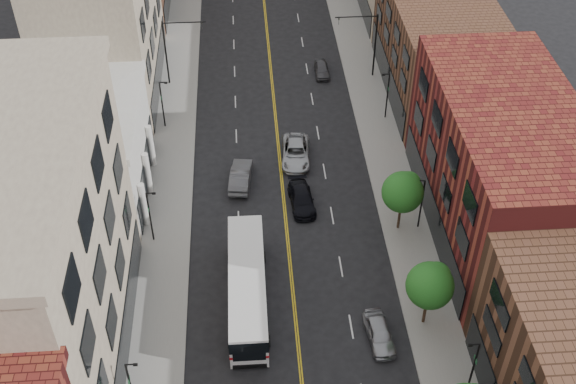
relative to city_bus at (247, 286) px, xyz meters
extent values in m
cube|color=gray|center=(-6.55, 18.13, -1.77)|extent=(4.00, 110.00, 0.15)
cube|color=gray|center=(13.45, 18.13, -1.77)|extent=(4.00, 110.00, 0.15)
cube|color=gray|center=(-13.55, -3.87, 7.15)|extent=(10.00, 22.00, 18.00)
cube|color=silver|center=(-13.55, 14.13, 2.15)|extent=(10.00, 14.00, 8.00)
cube|color=gray|center=(-13.55, 31.13, 7.15)|extent=(10.00, 20.00, 18.00)
cube|color=maroon|center=(20.45, 7.13, 4.15)|extent=(10.00, 22.00, 12.00)
cube|color=brown|center=(20.45, 28.13, 3.15)|extent=(10.00, 20.00, 10.00)
cylinder|color=black|center=(12.75, -2.87, -0.45)|extent=(0.22, 0.22, 2.50)
sphere|color=#1A5D1A|center=(12.75, -2.87, 2.20)|extent=(3.40, 3.40, 3.40)
sphere|color=#1A5D1A|center=(13.25, -2.47, 2.71)|extent=(2.04, 2.04, 2.04)
cylinder|color=black|center=(12.75, 7.13, -0.45)|extent=(0.22, 0.22, 2.50)
sphere|color=#1A5D1A|center=(12.75, 7.13, 2.20)|extent=(3.40, 3.40, 3.40)
sphere|color=#1A5D1A|center=(13.25, 7.53, 2.71)|extent=(2.04, 2.04, 2.04)
cylinder|color=black|center=(-7.20, -8.87, 3.30)|extent=(0.70, 0.10, 0.10)
cube|color=black|center=(-6.95, -8.87, 3.25)|extent=(0.28, 0.14, 0.14)
cube|color=#19592D|center=(-7.55, -8.87, 1.70)|extent=(0.04, 0.55, 0.35)
cylinder|color=black|center=(-7.55, 7.13, 0.80)|extent=(0.14, 0.14, 5.00)
cylinder|color=black|center=(-7.20, 7.13, 3.30)|extent=(0.70, 0.10, 0.10)
cube|color=black|center=(-6.95, 7.13, 3.25)|extent=(0.28, 0.14, 0.14)
cube|color=#19592D|center=(-7.55, 7.13, 1.70)|extent=(0.04, 0.55, 0.35)
cylinder|color=black|center=(-7.55, 23.13, 0.80)|extent=(0.14, 0.14, 5.00)
cylinder|color=black|center=(-7.20, 23.13, 3.30)|extent=(0.70, 0.10, 0.10)
cube|color=black|center=(-6.95, 23.13, 3.25)|extent=(0.28, 0.14, 0.14)
cube|color=#19592D|center=(-7.55, 23.13, 1.70)|extent=(0.04, 0.55, 0.35)
cylinder|color=black|center=(14.45, -8.87, 0.80)|extent=(0.14, 0.14, 5.00)
cylinder|color=black|center=(14.10, -8.87, 3.30)|extent=(0.70, 0.10, 0.10)
cube|color=black|center=(13.85, -8.87, 3.25)|extent=(0.28, 0.14, 0.14)
cube|color=#19592D|center=(14.45, -8.87, 1.70)|extent=(0.04, 0.55, 0.35)
cylinder|color=black|center=(14.45, 7.13, 0.80)|extent=(0.14, 0.14, 5.00)
cylinder|color=black|center=(14.10, 7.13, 3.30)|extent=(0.70, 0.10, 0.10)
cube|color=black|center=(13.85, 7.13, 3.25)|extent=(0.28, 0.14, 0.14)
cube|color=#19592D|center=(14.45, 7.13, 1.70)|extent=(0.04, 0.55, 0.35)
cylinder|color=black|center=(14.45, 23.13, 0.80)|extent=(0.14, 0.14, 5.00)
cylinder|color=black|center=(14.10, 23.13, 3.30)|extent=(0.70, 0.10, 0.10)
cube|color=black|center=(13.85, 23.13, 3.25)|extent=(0.28, 0.14, 0.14)
cube|color=#19592D|center=(14.45, 23.13, 1.70)|extent=(0.04, 0.55, 0.35)
cylinder|color=black|center=(-7.55, 31.13, 1.90)|extent=(0.18, 0.18, 7.20)
cylinder|color=black|center=(-5.35, 31.13, 5.30)|extent=(4.40, 0.12, 0.12)
imported|color=black|center=(-3.55, 31.13, 4.90)|extent=(0.15, 0.18, 0.90)
cylinder|color=black|center=(14.45, 31.13, 1.90)|extent=(0.18, 0.18, 7.20)
cylinder|color=black|center=(12.25, 31.13, 5.30)|extent=(4.40, 0.12, 0.12)
imported|color=black|center=(10.45, 31.13, 4.90)|extent=(0.15, 0.18, 0.90)
cube|color=white|center=(0.00, 0.01, -0.16)|extent=(2.72, 12.30, 2.97)
cube|color=black|center=(0.00, 0.01, 0.56)|extent=(2.76, 12.34, 1.08)
cube|color=#AD0C13|center=(0.00, 0.01, -0.46)|extent=(2.76, 12.34, 0.23)
cube|color=black|center=(-0.03, -6.15, 0.10)|extent=(2.25, 0.07, 1.64)
cylinder|color=black|center=(-1.37, -4.08, -1.35)|extent=(0.29, 0.98, 0.98)
cylinder|color=black|center=(1.33, -4.09, -1.35)|extent=(0.29, 0.98, 0.98)
cylinder|color=black|center=(-1.33, 4.11, -1.35)|extent=(0.29, 0.98, 0.98)
cylinder|color=black|center=(1.37, 4.10, -1.35)|extent=(0.29, 0.98, 0.98)
imported|color=#9FA0A6|center=(9.25, -4.17, -1.12)|extent=(2.10, 4.38, 1.44)
imported|color=#4F4F54|center=(-0.23, 14.00, -1.03)|extent=(2.34, 5.15, 1.64)
imported|color=black|center=(4.95, 10.65, -1.14)|extent=(2.40, 5.02, 1.41)
imported|color=#AAADB2|center=(4.95, 17.13, -1.06)|extent=(3.03, 5.82, 1.57)
imported|color=#454449|center=(8.95, 31.87, -1.21)|extent=(1.51, 3.74, 1.27)
camera|label=1|loc=(0.51, -35.84, 40.01)|focal=45.00mm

